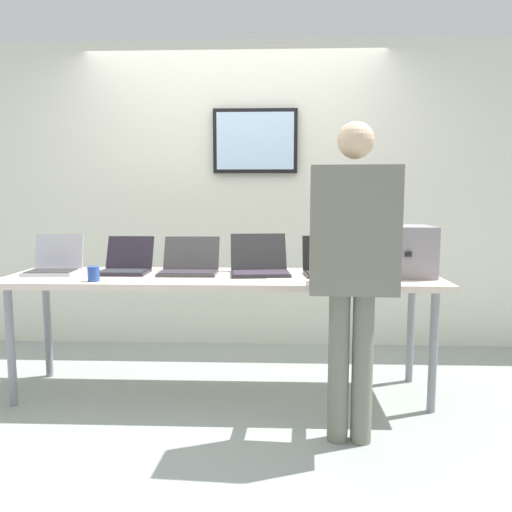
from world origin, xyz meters
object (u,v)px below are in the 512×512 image
equipment_box (400,251)px  person (353,253)px  coffee_mug (94,274)px  laptop_station_2 (189,265)px  laptop_station_3 (260,265)px  laptop_station_0 (55,264)px  laptop_station_4 (332,266)px  workbench (222,284)px  laptop_station_1 (126,264)px

equipment_box → person: (-0.41, -0.67, 0.06)m
coffee_mug → person: bearing=-14.0°
laptop_station_2 → laptop_station_3: size_ratio=0.90×
person → laptop_station_0: bearing=159.6°
laptop_station_4 → equipment_box: bearing=-2.7°
laptop_station_4 → laptop_station_0: bearing=179.7°
workbench → laptop_station_0: (-1.13, 0.08, 0.11)m
equipment_box → coffee_mug: size_ratio=4.28×
laptop_station_0 → coffee_mug: laptop_station_0 is taller
equipment_box → laptop_station_4: size_ratio=0.99×
workbench → laptop_station_4: bearing=5.3°
laptop_station_1 → person: 1.58m
person → laptop_station_4: bearing=92.1°
coffee_mug → laptop_station_2: bearing=32.7°
laptop_station_2 → coffee_mug: bearing=-147.3°
laptop_station_1 → coffee_mug: laptop_station_1 is taller
workbench → laptop_station_0: bearing=176.2°
equipment_box → laptop_station_2: bearing=178.3°
laptop_station_0 → laptop_station_3: same height
laptop_station_3 → workbench: bearing=-159.9°
laptop_station_0 → laptop_station_2: size_ratio=0.89×
laptop_station_1 → laptop_station_2: same height
laptop_station_2 → coffee_mug: size_ratio=4.23×
laptop_station_2 → laptop_station_3: bearing=0.2°
laptop_station_1 → person: person is taller
laptop_station_0 → coffee_mug: (0.38, -0.33, -0.01)m
laptop_station_0 → person: 2.01m
laptop_station_3 → person: (0.50, -0.71, 0.16)m
laptop_station_2 → laptop_station_3: laptop_station_3 is taller
laptop_station_0 → laptop_station_1: size_ratio=1.01×
equipment_box → laptop_station_0: (-2.28, 0.03, -0.10)m
equipment_box → person: 0.78m
person → equipment_box: bearing=58.5°
laptop_station_1 → laptop_station_3: (0.90, -0.01, 0.00)m
laptop_station_0 → coffee_mug: 0.50m
workbench → equipment_box: bearing=2.3°
laptop_station_1 → laptop_station_3: laptop_station_3 is taller
equipment_box → laptop_station_0: equipment_box is taller
laptop_station_0 → person: person is taller
laptop_station_2 → laptop_station_4: size_ratio=0.98×
equipment_box → laptop_station_1: equipment_box is taller
laptop_station_0 → person: (1.87, -0.70, 0.16)m
equipment_box → coffee_mug: bearing=-171.1°
person → laptop_station_1: bearing=152.7°
laptop_station_2 → laptop_station_4: (0.94, -0.02, 0.00)m
laptop_station_1 → laptop_station_0: bearing=-176.9°
laptop_station_2 → laptop_station_1: bearing=178.0°
coffee_mug → equipment_box: bearing=8.9°
laptop_station_2 → workbench: bearing=-20.5°
workbench → laptop_station_2: (-0.23, 0.09, 0.11)m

